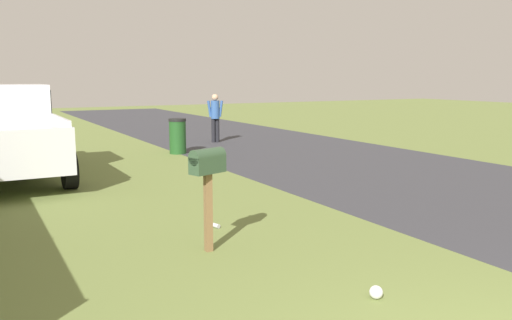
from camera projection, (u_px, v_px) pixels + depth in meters
road_asphalt at (445, 185)px, 11.17m from camera, size 60.00×6.68×0.01m
mailbox at (208, 170)px, 6.75m from camera, size 0.35×0.52×1.36m
pickup_truck at (8, 129)px, 11.84m from camera, size 5.32×2.21×2.09m
trash_bin at (178, 136)px, 15.70m from camera, size 0.52×0.52×1.05m
pedestrian at (215, 115)px, 18.35m from camera, size 0.30×0.56×1.68m
litter_bag_midfield_b at (376, 292)px, 5.41m from camera, size 0.14×0.14×0.14m
litter_can_near_hydrant at (216, 226)px, 7.97m from camera, size 0.13×0.10×0.07m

